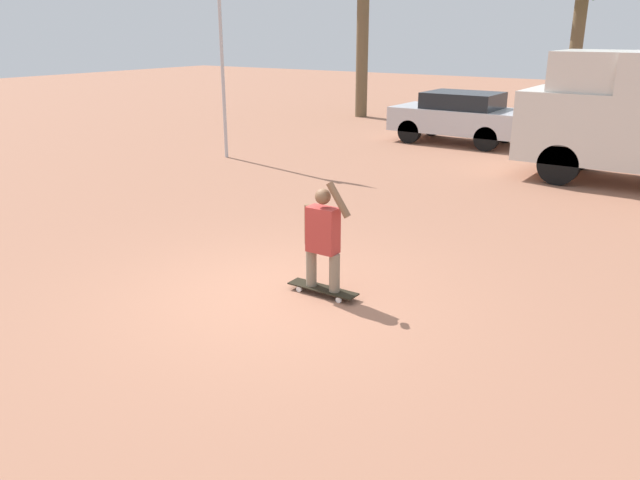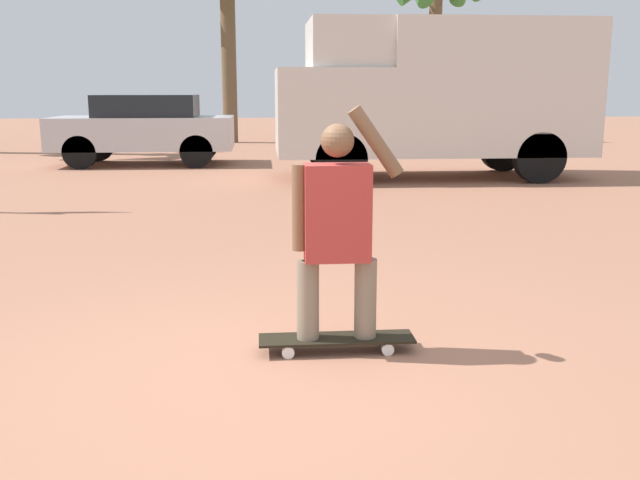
# 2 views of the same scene
# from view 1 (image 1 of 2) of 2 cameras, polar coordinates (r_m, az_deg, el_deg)

# --- Properties ---
(ground_plane) EXTENTS (80.00, 80.00, 0.00)m
(ground_plane) POSITION_cam_1_polar(r_m,az_deg,el_deg) (8.21, -4.15, -5.14)
(ground_plane) COLOR #A36B51
(skateboard) EXTENTS (0.98, 0.24, 0.09)m
(skateboard) POSITION_cam_1_polar(r_m,az_deg,el_deg) (8.21, 0.25, -4.52)
(skateboard) COLOR black
(skateboard) RESTS_ON ground_plane
(person_skateboarder) EXTENTS (0.68, 0.22, 1.45)m
(person_skateboarder) POSITION_cam_1_polar(r_m,az_deg,el_deg) (7.94, 0.25, 0.51)
(person_skateboarder) COLOR gray
(person_skateboarder) RESTS_ON skateboard
(parked_car_silver) EXTENTS (3.92, 1.93, 1.53)m
(parked_car_silver) POSITION_cam_1_polar(r_m,az_deg,el_deg) (19.77, 12.63, 11.01)
(parked_car_silver) COLOR black
(parked_car_silver) RESTS_ON ground_plane
(flagpole) EXTENTS (1.19, 0.12, 5.18)m
(flagpole) POSITION_cam_1_polar(r_m,az_deg,el_deg) (16.97, -8.67, 17.87)
(flagpole) COLOR #B7B7BC
(flagpole) RESTS_ON ground_plane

